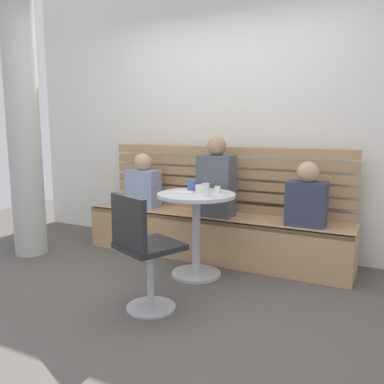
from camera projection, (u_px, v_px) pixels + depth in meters
The scene contains 15 objects.
ground at pixel (148, 302), 3.04m from camera, with size 8.00×8.00×0.00m, color #514C47.
back_wall at pixel (231, 113), 4.25m from camera, with size 5.20×0.10×2.90m, color silver.
concrete_pillar at pixel (23, 118), 4.00m from camera, with size 0.32×0.32×2.80m, color #B2B2AD.
booth_bench at pixel (213, 236), 4.05m from camera, with size 2.70×0.52×0.44m.
booth_backrest at pixel (223, 179), 4.18m from camera, with size 2.65×0.04×0.67m.
cafe_table at pixel (196, 218), 3.51m from camera, with size 0.68×0.68×0.74m.
white_chair at pixel (142, 248), 2.81m from camera, with size 0.53×0.53×0.85m.
person_adult at pixel (216, 181), 3.92m from camera, with size 0.34×0.22×0.78m.
person_child_left at pixel (307, 198), 3.54m from camera, with size 0.34×0.22×0.57m.
person_child_middle at pixel (143, 184), 4.37m from camera, with size 0.34×0.22×0.59m.
cup_ceramic_white at pixel (200, 189), 3.48m from camera, with size 0.08×0.08×0.07m, color white.
cup_water_clear at pixel (205, 190), 3.30m from camera, with size 0.07×0.07×0.11m, color white.
cup_mug_blue at pixel (192, 186), 3.60m from camera, with size 0.08×0.08×0.10m, color #3D5B9E.
cup_espresso_small at pixel (217, 189), 3.51m from camera, with size 0.06×0.06×0.06m, color silver.
plate_small at pixel (184, 192), 3.48m from camera, with size 0.17×0.17×0.01m, color white.
Camera 1 is at (1.61, -2.40, 1.30)m, focal length 37.55 mm.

